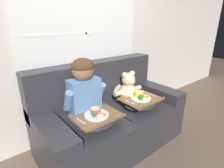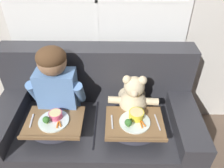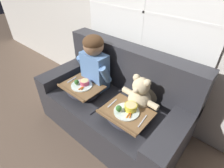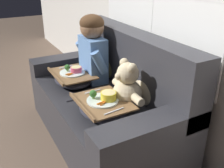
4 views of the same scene
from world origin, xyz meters
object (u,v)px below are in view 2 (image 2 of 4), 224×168
(throw_pillow_behind_child, at_px, (63,86))
(lap_tray_child, at_px, (55,126))
(throw_pillow_behind_teddy, at_px, (132,87))
(child_figure, at_px, (55,80))
(couch, at_px, (97,122))
(lap_tray_teddy, at_px, (134,126))
(teddy_bear, at_px, (133,99))

(throw_pillow_behind_child, height_order, lap_tray_child, throw_pillow_behind_child)
(throw_pillow_behind_teddy, xyz_separation_m, child_figure, (-0.65, -0.18, 0.20))
(couch, distance_m, child_figure, 0.58)
(throw_pillow_behind_teddy, xyz_separation_m, lap_tray_child, (-0.65, -0.41, -0.10))
(couch, height_order, lap_tray_child, couch)
(throw_pillow_behind_teddy, bearing_deg, child_figure, -164.34)
(throw_pillow_behind_child, distance_m, throw_pillow_behind_teddy, 0.65)
(lap_tray_teddy, bearing_deg, teddy_bear, 90.12)
(throw_pillow_behind_child, height_order, child_figure, child_figure)
(teddy_bear, relative_size, lap_tray_teddy, 0.95)
(couch, relative_size, teddy_bear, 3.95)
(child_figure, xyz_separation_m, teddy_bear, (0.65, -0.00, -0.19))
(couch, relative_size, lap_tray_teddy, 3.74)
(throw_pillow_behind_teddy, distance_m, child_figure, 0.70)
(throw_pillow_behind_child, xyz_separation_m, child_figure, (-0.00, -0.18, 0.20))
(child_figure, bearing_deg, teddy_bear, -0.39)
(throw_pillow_behind_child, xyz_separation_m, lap_tray_child, (-0.00, -0.41, -0.10))
(teddy_bear, height_order, lap_tray_teddy, teddy_bear)
(throw_pillow_behind_child, distance_m, lap_tray_teddy, 0.77)
(throw_pillow_behind_teddy, relative_size, lap_tray_teddy, 0.76)
(lap_tray_child, bearing_deg, couch, 33.37)
(lap_tray_teddy, bearing_deg, couch, 146.71)
(throw_pillow_behind_child, xyz_separation_m, throw_pillow_behind_teddy, (0.65, 0.00, 0.00))
(throw_pillow_behind_child, bearing_deg, lap_tray_teddy, -31.93)
(throw_pillow_behind_child, relative_size, teddy_bear, 0.80)
(lap_tray_child, relative_size, lap_tray_teddy, 0.99)
(couch, bearing_deg, lap_tray_teddy, -33.29)
(couch, height_order, lap_tray_teddy, couch)
(child_figure, bearing_deg, lap_tray_teddy, -18.92)
(lap_tray_teddy, bearing_deg, child_figure, 161.08)
(throw_pillow_behind_child, height_order, teddy_bear, teddy_bear)
(child_figure, bearing_deg, throw_pillow_behind_child, 89.99)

